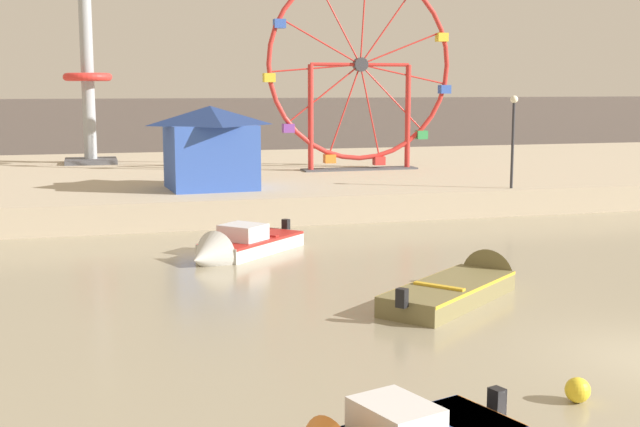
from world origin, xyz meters
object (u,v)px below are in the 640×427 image
object	(u,v)px
ferris_wheel_red_frame	(360,69)
drop_tower_steel_tower	(88,76)
motorboat_olive_wood	(469,284)
motorboat_pale_grey	(235,247)
carnival_booth_blue_tent	(211,146)
promenade_lamp_near	(513,128)
mooring_buoy_orange	(578,390)

from	to	relation	value
ferris_wheel_red_frame	drop_tower_steel_tower	size ratio (longest dim) A/B	0.86
motorboat_olive_wood	motorboat_pale_grey	xyz separation A→B (m)	(-5.08, 6.42, 0.04)
motorboat_olive_wood	ferris_wheel_red_frame	size ratio (longest dim) A/B	0.54
motorboat_olive_wood	motorboat_pale_grey	distance (m)	8.19
carnival_booth_blue_tent	promenade_lamp_near	world-z (taller)	promenade_lamp_near
motorboat_olive_wood	motorboat_pale_grey	size ratio (longest dim) A/B	1.19
promenade_lamp_near	motorboat_olive_wood	bearing A→B (deg)	-122.18
drop_tower_steel_tower	mooring_buoy_orange	bearing A→B (deg)	-78.05
carnival_booth_blue_tent	promenade_lamp_near	xyz separation A→B (m)	(12.23, -3.22, 0.75)
drop_tower_steel_tower	carnival_booth_blue_tent	bearing A→B (deg)	-70.57
motorboat_olive_wood	promenade_lamp_near	bearing A→B (deg)	18.81
carnival_booth_blue_tent	mooring_buoy_orange	bearing A→B (deg)	-86.08
ferris_wheel_red_frame	drop_tower_steel_tower	world-z (taller)	drop_tower_steel_tower
motorboat_olive_wood	carnival_booth_blue_tent	size ratio (longest dim) A/B	1.35
ferris_wheel_red_frame	carnival_booth_blue_tent	size ratio (longest dim) A/B	2.52
mooring_buoy_orange	carnival_booth_blue_tent	bearing A→B (deg)	97.33
carnival_booth_blue_tent	promenade_lamp_near	bearing A→B (deg)	-18.18
promenade_lamp_near	carnival_booth_blue_tent	bearing A→B (deg)	165.23
motorboat_olive_wood	drop_tower_steel_tower	size ratio (longest dim) A/B	0.46
drop_tower_steel_tower	motorboat_olive_wood	bearing A→B (deg)	-72.29
motorboat_olive_wood	mooring_buoy_orange	xyz separation A→B (m)	(-1.53, -7.53, -0.05)
motorboat_olive_wood	ferris_wheel_red_frame	world-z (taller)	ferris_wheel_red_frame
motorboat_olive_wood	carnival_booth_blue_tent	bearing A→B (deg)	67.16
mooring_buoy_orange	motorboat_olive_wood	bearing A→B (deg)	78.49
drop_tower_steel_tower	mooring_buoy_orange	xyz separation A→B (m)	(7.74, -36.59, -5.69)
motorboat_olive_wood	promenade_lamp_near	size ratio (longest dim) A/B	1.41
carnival_booth_blue_tent	promenade_lamp_near	size ratio (longest dim) A/B	1.04
carnival_booth_blue_tent	motorboat_olive_wood	bearing A→B (deg)	-77.24
motorboat_olive_wood	mooring_buoy_orange	world-z (taller)	motorboat_olive_wood
motorboat_olive_wood	motorboat_pale_grey	bearing A→B (deg)	89.34
motorboat_pale_grey	ferris_wheel_red_frame	distance (m)	18.60
drop_tower_steel_tower	carnival_booth_blue_tent	distance (m)	14.68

